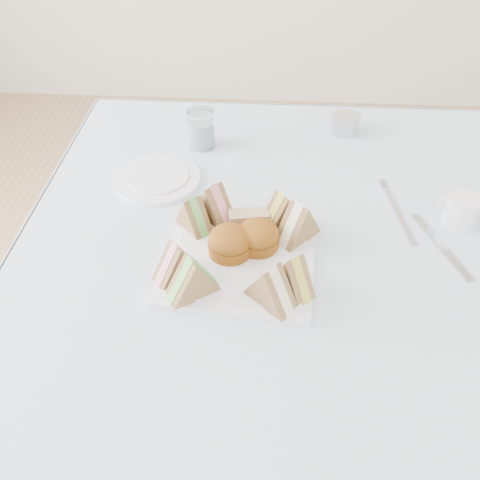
# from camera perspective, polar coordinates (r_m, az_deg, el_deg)

# --- Properties ---
(floor) EXTENTS (4.00, 4.00, 0.00)m
(floor) POSITION_cam_1_polar(r_m,az_deg,el_deg) (1.57, 3.57, -19.90)
(floor) COLOR #9E7751
(floor) RESTS_ON ground
(table) EXTENTS (0.90, 0.90, 0.74)m
(table) POSITION_cam_1_polar(r_m,az_deg,el_deg) (1.25, 4.30, -11.99)
(table) COLOR brown
(table) RESTS_ON floor
(tablecloth) EXTENTS (1.02, 1.02, 0.01)m
(tablecloth) POSITION_cam_1_polar(r_m,az_deg,el_deg) (0.98, 5.40, 0.89)
(tablecloth) COLOR silver
(tablecloth) RESTS_ON table
(serving_plate) EXTENTS (0.28, 0.28, 0.01)m
(serving_plate) POSITION_cam_1_polar(r_m,az_deg,el_deg) (0.91, 0.00, -2.06)
(serving_plate) COLOR white
(serving_plate) RESTS_ON tablecloth
(sandwich_fl_a) EXTENTS (0.09, 0.08, 0.07)m
(sandwich_fl_a) POSITION_cam_1_polar(r_m,az_deg,el_deg) (0.85, -7.09, -2.26)
(sandwich_fl_a) COLOR #82694B
(sandwich_fl_a) RESTS_ON serving_plate
(sandwich_fl_b) EXTENTS (0.10, 0.08, 0.08)m
(sandwich_fl_b) POSITION_cam_1_polar(r_m,az_deg,el_deg) (0.82, -5.39, -4.04)
(sandwich_fl_b) COLOR #82694B
(sandwich_fl_b) RESTS_ON serving_plate
(sandwich_fr_a) EXTENTS (0.08, 0.09, 0.07)m
(sandwich_fr_a) POSITION_cam_1_polar(r_m,az_deg,el_deg) (0.83, 6.00, -3.70)
(sandwich_fr_a) COLOR #82694B
(sandwich_fr_a) RESTS_ON serving_plate
(sandwich_fr_b) EXTENTS (0.09, 0.09, 0.08)m
(sandwich_fr_b) POSITION_cam_1_polar(r_m,az_deg,el_deg) (0.80, 3.49, -4.99)
(sandwich_fr_b) COLOR #82694B
(sandwich_fr_b) RESTS_ON serving_plate
(sandwich_bl_a) EXTENTS (0.08, 0.08, 0.07)m
(sandwich_bl_a) POSITION_cam_1_polar(r_m,az_deg,el_deg) (0.94, -5.28, 3.02)
(sandwich_bl_a) COLOR #82694B
(sandwich_bl_a) RESTS_ON serving_plate
(sandwich_bl_b) EXTENTS (0.09, 0.09, 0.08)m
(sandwich_bl_b) POSITION_cam_1_polar(r_m,az_deg,el_deg) (0.96, -2.92, 4.29)
(sandwich_bl_b) COLOR #82694B
(sandwich_bl_b) RESTS_ON serving_plate
(sandwich_br_a) EXTENTS (0.09, 0.10, 0.08)m
(sandwich_br_a) POSITION_cam_1_polar(r_m,az_deg,el_deg) (0.92, 6.55, 2.14)
(sandwich_br_a) COLOR #82694B
(sandwich_br_a) RESTS_ON serving_plate
(sandwich_br_b) EXTENTS (0.09, 0.08, 0.07)m
(sandwich_br_b) POSITION_cam_1_polar(r_m,az_deg,el_deg) (0.95, 4.65, 3.45)
(sandwich_br_b) COLOR #82694B
(sandwich_br_b) RESTS_ON serving_plate
(scone_left) EXTENTS (0.08, 0.08, 0.05)m
(scone_left) POSITION_cam_1_polar(r_m,az_deg,el_deg) (0.89, -1.15, -0.24)
(scone_left) COLOR brown
(scone_left) RESTS_ON serving_plate
(scone_right) EXTENTS (0.09, 0.09, 0.05)m
(scone_right) POSITION_cam_1_polar(r_m,az_deg,el_deg) (0.90, 2.03, 0.43)
(scone_right) COLOR brown
(scone_right) RESTS_ON serving_plate
(pastry_slice) EXTENTS (0.08, 0.04, 0.03)m
(pastry_slice) POSITION_cam_1_polar(r_m,az_deg,el_deg) (0.95, 0.98, 2.27)
(pastry_slice) COLOR beige
(pastry_slice) RESTS_ON serving_plate
(side_plate) EXTENTS (0.19, 0.19, 0.01)m
(side_plate) POSITION_cam_1_polar(r_m,az_deg,el_deg) (1.11, -9.17, 6.81)
(side_plate) COLOR white
(side_plate) RESTS_ON tablecloth
(water_glass) EXTENTS (0.07, 0.07, 0.09)m
(water_glass) POSITION_cam_1_polar(r_m,az_deg,el_deg) (1.20, -4.38, 12.35)
(water_glass) COLOR white
(water_glass) RESTS_ON tablecloth
(tea_strainer) EXTENTS (0.09, 0.09, 0.04)m
(tea_strainer) POSITION_cam_1_polar(r_m,az_deg,el_deg) (1.28, 11.69, 12.54)
(tea_strainer) COLOR #B8B9BE
(tea_strainer) RESTS_ON tablecloth
(knife) EXTENTS (0.08, 0.18, 0.00)m
(knife) POSITION_cam_1_polar(r_m,az_deg,el_deg) (1.01, 21.58, -0.59)
(knife) COLOR #B8B9BE
(knife) RESTS_ON tablecloth
(fork) EXTENTS (0.04, 0.17, 0.00)m
(fork) POSITION_cam_1_polar(r_m,az_deg,el_deg) (1.05, 17.46, 2.59)
(fork) COLOR #B8B9BE
(fork) RESTS_ON tablecloth
(creamer_jug) EXTENTS (0.07, 0.07, 0.06)m
(creamer_jug) POSITION_cam_1_polar(r_m,az_deg,el_deg) (1.06, 23.60, 3.08)
(creamer_jug) COLOR white
(creamer_jug) RESTS_ON tablecloth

